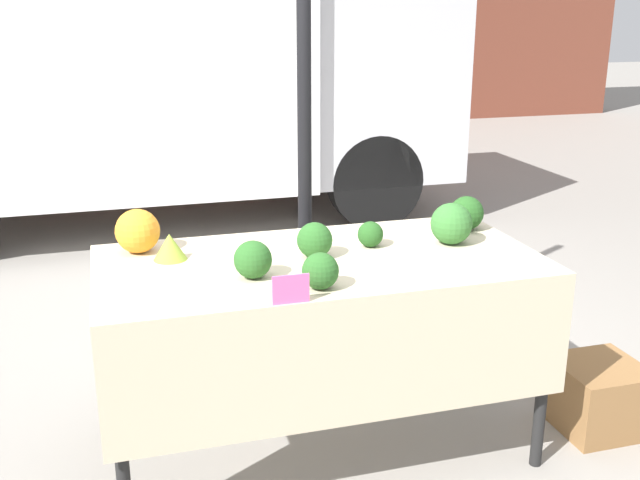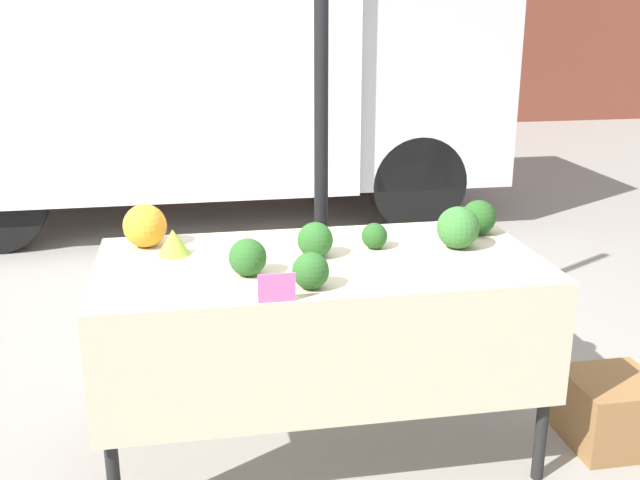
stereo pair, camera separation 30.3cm
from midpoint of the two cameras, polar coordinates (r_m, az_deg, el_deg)
The scene contains 14 objects.
ground_plane at distance 3.44m, azimuth -2.61°, elevation -15.47°, with size 40.00×40.00×0.00m, color gray.
tent_pole at distance 3.71m, azimuth -3.58°, elevation 9.89°, with size 0.07×0.07×2.77m.
parked_truck at distance 6.84m, azimuth -15.22°, elevation 13.88°, with size 5.11×2.03×2.85m.
market_table at distance 3.03m, azimuth -2.51°, elevation -3.85°, with size 1.80×0.89×0.88m.
orange_cauliflower at distance 3.23m, azimuth -16.37°, elevation 0.62°, with size 0.19×0.19×0.19m.
romanesco_head at distance 3.12m, azimuth -14.13°, elevation -0.55°, with size 0.14×0.14×0.11m.
broccoli_head_0 at distance 2.71m, azimuth -3.17°, elevation -2.43°, with size 0.14×0.14×0.14m.
broccoli_head_1 at distance 3.47m, azimuth 8.67°, elevation 2.00°, with size 0.16×0.16×0.16m.
broccoli_head_2 at distance 3.24m, azimuth 7.37°, elevation 1.20°, with size 0.18×0.18×0.18m.
broccoli_head_3 at distance 2.84m, azimuth -8.19°, elevation -1.54°, with size 0.15×0.15×0.15m.
broccoli_head_4 at distance 3.05m, azimuth -3.25°, elevation -0.05°, with size 0.15×0.15×0.15m.
broccoli_head_5 at distance 3.19m, azimuth 1.16°, elevation 0.40°, with size 0.11×0.11×0.11m.
price_sign at distance 2.59m, azimuth -5.59°, elevation -3.82°, with size 0.13×0.01×0.10m.
produce_crate at distance 3.68m, azimuth 18.19°, elevation -11.27°, with size 0.38×0.38×0.31m.
Camera 1 is at (-0.81, -2.78, 1.86)m, focal length 42.00 mm.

